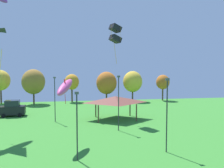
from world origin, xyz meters
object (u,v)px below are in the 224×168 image
kite_flying_0 (65,87)px  kite_flying_3 (115,34)px  light_post_0 (55,97)px  treeline_tree_4 (107,83)px  treeline_tree_2 (33,82)px  light_post_2 (119,100)px  light_post_3 (167,111)px  treeline_tree_6 (163,82)px  treeline_tree_5 (133,82)px  parked_car_second_from_left (12,108)px  park_pavilion (115,100)px  treeline_tree_3 (72,82)px  kite_flying_2 (7,42)px  light_post_1 (77,122)px  treeline_tree_1 (1,80)px

kite_flying_0 → kite_flying_3: (7.17, 10.75, 7.07)m
light_post_0 → treeline_tree_4: size_ratio=0.95×
light_post_0 → treeline_tree_2: bearing=108.0°
light_post_2 → kite_flying_0: bearing=-144.7°
kite_flying_3 → light_post_3: (2.41, -14.45, -9.21)m
light_post_3 → treeline_tree_6: light_post_3 is taller
treeline_tree_5 → parked_car_second_from_left: bearing=-150.4°
kite_flying_0 → light_post_3: (9.58, -3.70, -2.14)m
kite_flying_0 → park_pavilion: kite_flying_0 is taller
kite_flying_3 → light_post_2: 11.10m
parked_car_second_from_left → treeline_tree_3: treeline_tree_3 is taller
treeline_tree_6 → kite_flying_0: bearing=-126.8°
kite_flying_2 → treeline_tree_4: 29.53m
kite_flying_2 → treeline_tree_4: kite_flying_2 is taller
light_post_3 → treeline_tree_3: (-9.08, 34.77, 0.68)m
kite_flying_2 → parked_car_second_from_left: 14.57m
light_post_1 → treeline_tree_4: bearing=77.8°
light_post_2 → treeline_tree_4: bearing=85.5°
parked_car_second_from_left → treeline_tree_3: size_ratio=0.64×
light_post_3 → kite_flying_0: bearing=158.9°
light_post_1 → treeline_tree_5: bearing=68.2°
treeline_tree_5 → treeline_tree_6: 7.57m
kite_flying_3 → light_post_3: bearing=-80.5°
kite_flying_3 → park_pavilion: (0.12, 0.64, -10.10)m
park_pavilion → treeline_tree_2: (-15.06, 17.63, 1.84)m
light_post_1 → treeline_tree_1: (-16.26, 35.45, 1.75)m
treeline_tree_4 → treeline_tree_5: treeline_tree_5 is taller
light_post_0 → treeline_tree_5: size_ratio=0.93×
park_pavilion → light_post_1: bearing=-111.4°
park_pavilion → treeline_tree_6: treeline_tree_6 is taller
park_pavilion → treeline_tree_5: (7.49, 18.46, 1.59)m
kite_flying_0 → kite_flying_2: kite_flying_2 is taller
treeline_tree_3 → treeline_tree_5: treeline_tree_5 is taller
park_pavilion → light_post_1: 16.91m
treeline_tree_2 → kite_flying_3: bearing=-50.7°
light_post_2 → treeline_tree_6: size_ratio=1.13×
light_post_0 → treeline_tree_1: bearing=123.3°
treeline_tree_2 → treeline_tree_6: bearing=1.7°
park_pavilion → treeline_tree_6: 23.91m
treeline_tree_2 → kite_flying_0: bearing=-75.0°
kite_flying_3 → light_post_0: size_ratio=0.88×
parked_car_second_from_left → kite_flying_3: bearing=-23.5°
light_post_3 → treeline_tree_6: size_ratio=1.14×
kite_flying_0 → parked_car_second_from_left: size_ratio=1.01×
kite_flying_0 → treeline_tree_5: 33.35m
light_post_2 → light_post_3: size_ratio=0.99×
light_post_0 → treeline_tree_1: (-13.26, 20.16, 1.41)m
park_pavilion → treeline_tree_4: 18.66m
kite_flying_2 → treeline_tree_5: kite_flying_2 is taller
park_pavilion → treeline_tree_4: treeline_tree_4 is taller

